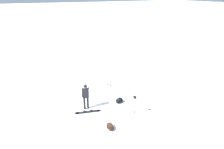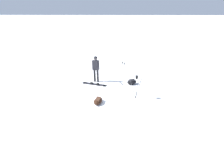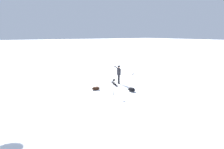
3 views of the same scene
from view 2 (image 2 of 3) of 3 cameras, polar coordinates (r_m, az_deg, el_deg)
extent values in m
plane|color=white|center=(10.09, -4.67, -3.94)|extent=(300.00, 300.00, 0.00)
cylinder|color=black|center=(10.41, -5.20, -0.48)|extent=(0.14, 0.14, 0.86)
cylinder|color=black|center=(10.50, -6.31, -0.34)|extent=(0.14, 0.14, 0.86)
cube|color=black|center=(10.19, -5.91, 3.40)|extent=(0.46, 0.36, 0.61)
sphere|color=tan|center=(10.06, -6.02, 5.83)|extent=(0.23, 0.23, 0.23)
sphere|color=black|center=(10.05, -6.02, 6.00)|extent=(0.24, 0.24, 0.24)
cylinder|color=black|center=(9.77, -5.65, 5.17)|extent=(0.23, 0.55, 0.42)
cylinder|color=black|center=(10.29, -6.89, 3.54)|extent=(0.09, 0.09, 0.61)
cube|color=black|center=(10.24, -6.38, -3.53)|extent=(1.47, 0.62, 0.02)
cylinder|color=black|center=(9.99, -2.54, -4.08)|extent=(0.26, 0.26, 0.02)
cylinder|color=black|center=(10.53, -10.03, -2.99)|extent=(0.26, 0.26, 0.02)
cube|color=black|center=(10.14, -5.25, -3.44)|extent=(0.19, 0.23, 0.08)
cube|color=black|center=(10.30, -7.53, -3.11)|extent=(0.19, 0.23, 0.08)
ellipsoid|color=black|center=(10.21, 7.18, -2.70)|extent=(0.72, 0.58, 0.33)
cube|color=black|center=(10.16, 7.21, -2.12)|extent=(0.43, 0.35, 0.08)
cylinder|color=#262628|center=(8.30, 8.99, -5.71)|extent=(0.08, 0.38, 1.18)
cylinder|color=#262628|center=(8.55, 9.64, -4.87)|extent=(0.33, 0.22, 1.18)
cylinder|color=#262628|center=(8.49, 7.51, -4.97)|extent=(0.37, 0.14, 1.18)
cube|color=black|center=(8.19, 8.93, -1.32)|extent=(0.10, 0.10, 0.06)
cube|color=black|center=(8.16, 8.97, -0.81)|extent=(0.12, 0.16, 0.10)
ellipsoid|color=black|center=(8.22, -5.10, -9.48)|extent=(0.53, 0.76, 0.26)
cube|color=#402618|center=(8.17, -5.12, -8.94)|extent=(0.32, 0.46, 0.08)
cylinder|color=gray|center=(10.58, 3.75, 1.31)|extent=(0.14, 0.12, 1.33)
cylinder|color=black|center=(10.38, 3.83, 4.38)|extent=(0.05, 0.05, 0.14)
cylinder|color=gray|center=(10.36, 4.41, 0.83)|extent=(0.15, 0.11, 1.33)
cylinder|color=black|center=(10.16, 4.51, 3.96)|extent=(0.05, 0.05, 0.14)
camera|label=1|loc=(6.15, -113.15, 19.31)|focal=32.41mm
camera|label=3|loc=(10.49, 85.17, 2.34)|focal=25.43mm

